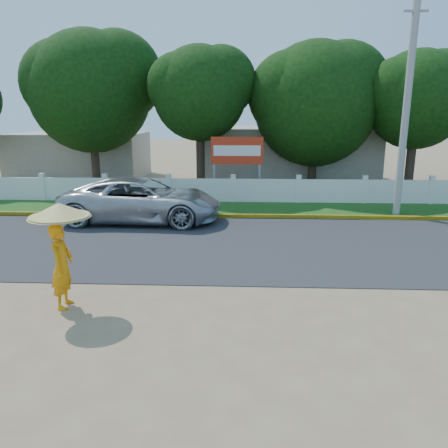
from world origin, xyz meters
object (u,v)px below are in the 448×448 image
Objects in this scene: utility_pole at (406,108)px; vehicle at (142,200)px; billboard at (237,154)px; monk_with_parasol at (61,240)px.

utility_pole reaches higher than vehicle.
monk_with_parasol is at bearing -105.36° from billboard.
monk_with_parasol is at bearing -137.56° from utility_pole.
utility_pole is 1.41× the size of vehicle.
monk_with_parasol is (0.07, -7.62, 0.65)m from vehicle.
utility_pole is at bearing -79.75° from vehicle.
billboard is (3.51, 4.93, 1.31)m from vehicle.
billboard is (3.45, 12.55, 0.65)m from monk_with_parasol.
vehicle is 6.20m from billboard.
monk_with_parasol reaches higher than vehicle.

